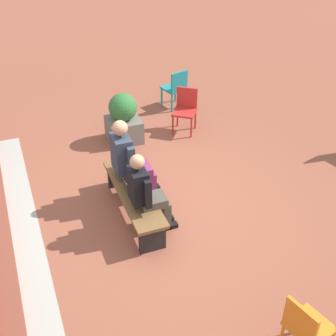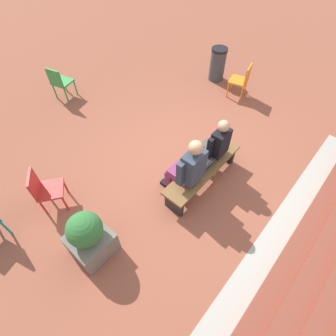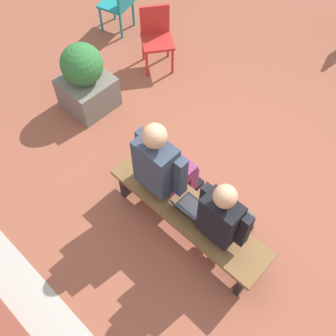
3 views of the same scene
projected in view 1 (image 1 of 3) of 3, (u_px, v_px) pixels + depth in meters
name	position (u px, v px, depth m)	size (l,w,h in m)	color
ground_plane	(152.00, 209.00, 7.13)	(60.00, 60.00, 0.00)	brown
concrete_strip	(28.00, 241.00, 6.55)	(5.92, 0.40, 0.01)	#A8A399
bench	(134.00, 196.00, 6.82)	(1.80, 0.44, 0.45)	brown
person_student	(146.00, 191.00, 6.36)	(0.51, 0.65, 1.30)	#4C473D
person_adult	(129.00, 159.00, 6.93)	(0.58, 0.73, 1.41)	#7F2D5B
laptop	(133.00, 189.00, 6.72)	(0.32, 0.29, 0.21)	black
plastic_chair_by_pillar	(176.00, 87.00, 9.67)	(0.52, 0.52, 0.84)	teal
plastic_chair_far_left	(185.00, 107.00, 8.90)	(0.59, 0.59, 0.84)	red
plastic_chair_foreground	(305.00, 326.00, 4.81)	(0.51, 0.51, 0.84)	orange
planter	(123.00, 119.00, 8.60)	(0.60, 0.60, 0.94)	#6B665B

